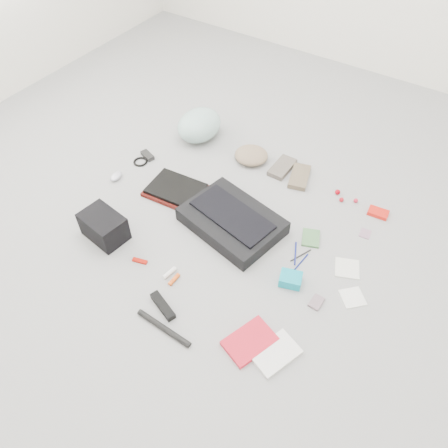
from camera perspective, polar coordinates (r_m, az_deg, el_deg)
The scene contains 33 objects.
ground_plane at distance 2.30m, azimuth 0.00°, elevation -0.83°, with size 4.00×4.00×0.00m, color gray.
messenger_bag at distance 2.29m, azimuth 1.05°, elevation 0.40°, with size 0.50×0.35×0.08m, color black.
bag_flap at distance 2.26m, azimuth 1.06°, elevation 1.21°, with size 0.44×0.20×0.01m, color black.
laptop_sleeve at distance 2.51m, azimuth -6.25°, elevation 4.29°, with size 0.33×0.24×0.02m, color #56130E.
laptop at distance 2.49m, azimuth -6.29°, elevation 4.65°, with size 0.30×0.22×0.02m, color black.
bike_helmet at distance 2.84m, azimuth -3.25°, elevation 12.78°, with size 0.25×0.31×0.19m, color #A7D3CB.
beanie at distance 2.70m, azimuth 3.58°, elevation 8.96°, with size 0.20×0.19×0.07m, color #8E755B.
mitten_left at distance 2.66m, azimuth 7.60°, elevation 7.35°, with size 0.10×0.20×0.03m, color #655B52.
mitten_right at distance 2.61m, azimuth 9.83°, elevation 6.11°, with size 0.10×0.21×0.03m, color brown.
power_brick at distance 2.77m, azimuth -9.96°, elevation 8.81°, with size 0.10×0.04×0.03m, color black.
cable_coil at distance 2.74m, azimuth -10.87°, elevation 7.99°, with size 0.09×0.09×0.01m, color black.
mouse at distance 2.66m, azimuth -13.92°, elevation 6.10°, with size 0.05×0.09×0.03m, color #B3B1C4.
camera_bag at distance 2.31m, azimuth -15.41°, elevation -0.31°, with size 0.22×0.16×0.14m, color black.
multitool at distance 2.21m, azimuth -10.93°, elevation -4.76°, with size 0.08×0.02×0.01m, color #9D0C02.
toiletry_tube_white at distance 2.14m, azimuth -7.12°, elevation -6.34°, with size 0.02×0.02×0.08m, color silver.
toiletry_tube_orange at distance 2.11m, azimuth -6.54°, elevation -7.20°, with size 0.02×0.02×0.07m, color #DC5114.
u_lock at distance 2.03m, azimuth -8.00°, elevation -10.54°, with size 0.16×0.04×0.03m, color black.
bike_pump at distance 1.98m, azimuth -7.88°, elevation -13.31°, with size 0.03×0.03×0.29m, color black.
book_red at distance 1.94m, azimuth 3.37°, elevation -15.05°, with size 0.14×0.22×0.02m, color red.
book_white at distance 1.93m, azimuth 6.72°, elevation -16.43°, with size 0.13×0.20×0.02m, color silver.
notepad at distance 2.31m, azimuth 11.27°, elevation -1.81°, with size 0.09×0.12×0.01m, color #437141.
pen_blue at distance 2.23m, azimuth 9.31°, elevation -3.80°, with size 0.01×0.01×0.15m, color navy.
pen_black at distance 2.23m, azimuth 9.99°, elevation -4.07°, with size 0.01×0.01×0.13m, color black.
pen_navy at distance 2.20m, azimuth 10.07°, elevation -4.87°, with size 0.01×0.01×0.12m, color navy.
accordion_wallet at distance 2.11m, azimuth 8.68°, elevation -7.14°, with size 0.10×0.08×0.05m, color #0DA0BC.
card_deck at distance 2.08m, azimuth 11.97°, elevation -9.96°, with size 0.05×0.08×0.01m, color gray.
napkin_top at distance 2.23m, azimuth 15.79°, elevation -5.59°, with size 0.12×0.12×0.01m, color silver.
napkin_bottom at distance 2.14m, azimuth 16.44°, elevation -9.19°, with size 0.10×0.10×0.01m, color white.
lollipop_a at distance 2.57m, azimuth 14.62°, elevation 4.07°, with size 0.03×0.03×0.03m, color #9C000D.
lollipop_b at distance 2.53m, azimuth 15.09°, elevation 3.09°, with size 0.03×0.03×0.03m, color #AE111B.
lollipop_c at distance 2.55m, azimuth 16.84°, elevation 2.95°, with size 0.03×0.03×0.03m, color #B7192F.
altoids_tin at distance 2.52m, azimuth 19.49°, elevation 1.39°, with size 0.11×0.07×0.02m, color red.
stamp_sheet at distance 2.40m, azimuth 17.96°, elevation -1.20°, with size 0.05×0.06×0.00m, color #A37590.
Camera 1 is at (0.83, -1.26, 1.74)m, focal length 35.00 mm.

